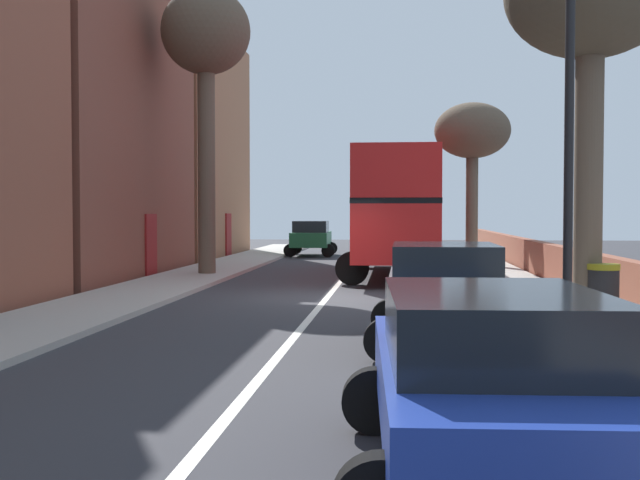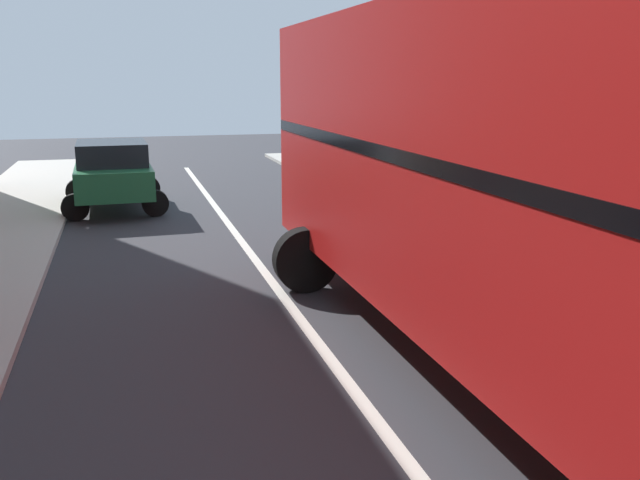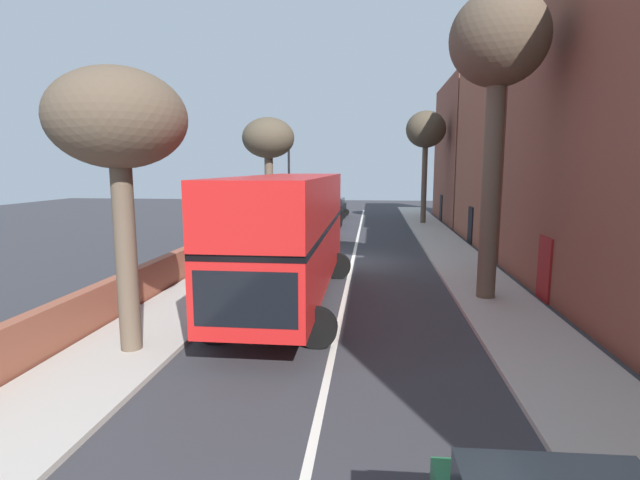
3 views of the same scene
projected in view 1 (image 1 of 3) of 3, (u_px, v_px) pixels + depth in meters
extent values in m
plane|color=#333338|center=(327.00, 298.00, 19.61)|extent=(84.00, 84.00, 0.00)
cube|color=silver|center=(327.00, 298.00, 19.61)|extent=(0.16, 54.00, 0.01)
cube|color=#B2ADA3|center=(137.00, 294.00, 20.09)|extent=(2.60, 60.00, 0.12)
cube|color=#B2ADA3|center=(526.00, 298.00, 19.12)|extent=(2.60, 60.00, 0.12)
cube|color=brown|center=(91.00, 125.00, 26.24)|extent=(4.00, 11.52, 10.22)
cube|color=maroon|center=(151.00, 245.00, 26.18)|extent=(0.08, 1.10, 2.10)
cube|color=#9E6647|center=(187.00, 145.00, 38.16)|extent=(4.00, 11.52, 10.91)
cube|color=maroon|center=(228.00, 235.00, 38.11)|extent=(0.08, 1.10, 2.10)
cube|color=brown|center=(591.00, 277.00, 18.94)|extent=(0.36, 54.00, 1.19)
cube|color=red|center=(396.00, 230.00, 26.62)|extent=(2.53, 10.79, 1.70)
cube|color=black|center=(396.00, 203.00, 26.59)|extent=(2.56, 10.68, 0.16)
cube|color=red|center=(396.00, 178.00, 26.56)|extent=(2.53, 10.79, 1.50)
cube|color=black|center=(396.00, 225.00, 31.96)|extent=(2.20, 0.07, 1.19)
cylinder|color=black|center=(363.00, 255.00, 30.43)|extent=(1.00, 0.30, 1.00)
cylinder|color=black|center=(429.00, 255.00, 30.18)|extent=(1.00, 0.30, 1.00)
cylinder|color=black|center=(352.00, 268.00, 23.14)|extent=(1.00, 0.30, 1.00)
cylinder|color=black|center=(439.00, 269.00, 22.89)|extent=(1.00, 0.30, 1.00)
cube|color=#1E6038|center=(311.00, 239.00, 38.70)|extent=(1.89, 4.08, 0.69)
cube|color=black|center=(311.00, 227.00, 38.47)|extent=(1.70, 2.26, 0.56)
cylinder|color=black|center=(296.00, 248.00, 40.03)|extent=(0.65, 0.24, 0.64)
cylinder|color=black|center=(331.00, 248.00, 39.90)|extent=(0.65, 0.24, 0.64)
cylinder|color=black|center=(290.00, 251.00, 37.53)|extent=(0.65, 0.24, 0.64)
cylinder|color=black|center=(328.00, 251.00, 37.40)|extent=(0.65, 0.24, 0.64)
cube|color=#1E389E|center=(489.00, 388.00, 6.19)|extent=(1.92, 4.45, 0.56)
cube|color=black|center=(494.00, 325.00, 5.95)|extent=(1.69, 2.48, 0.52)
cylinder|color=black|center=(374.00, 401.00, 7.61)|extent=(0.65, 0.25, 0.64)
cylinder|color=black|center=(558.00, 403.00, 7.51)|extent=(0.65, 0.25, 0.64)
cube|color=slate|center=(444.00, 297.00, 12.29)|extent=(1.75, 3.95, 0.68)
cube|color=black|center=(445.00, 260.00, 12.07)|extent=(1.59, 2.18, 0.50)
cylinder|color=black|center=(389.00, 318.00, 13.61)|extent=(0.64, 0.23, 0.64)
cylinder|color=black|center=(492.00, 319.00, 13.42)|extent=(0.64, 0.23, 0.64)
cylinder|color=black|center=(386.00, 340.00, 11.19)|extent=(0.64, 0.23, 0.64)
cylinder|color=black|center=(511.00, 343.00, 11.00)|extent=(0.64, 0.23, 0.64)
cylinder|color=brown|center=(206.00, 162.00, 26.09)|extent=(0.58, 0.58, 7.46)
ellipsoid|color=brown|center=(206.00, 31.00, 25.94)|extent=(2.97, 2.97, 2.86)
cylinder|color=brown|center=(588.00, 178.00, 13.65)|extent=(0.49, 0.49, 5.27)
cylinder|color=brown|center=(472.00, 205.00, 30.77)|extent=(0.48, 0.48, 4.66)
ellipsoid|color=brown|center=(472.00, 130.00, 30.67)|extent=(2.98, 2.98, 2.18)
cylinder|color=black|center=(569.00, 147.00, 11.58)|extent=(0.14, 0.14, 6.00)
cylinder|color=black|center=(603.00, 300.00, 13.43)|extent=(0.52, 0.52, 1.05)
cylinder|color=olive|center=(604.00, 267.00, 13.41)|extent=(0.55, 0.55, 0.10)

